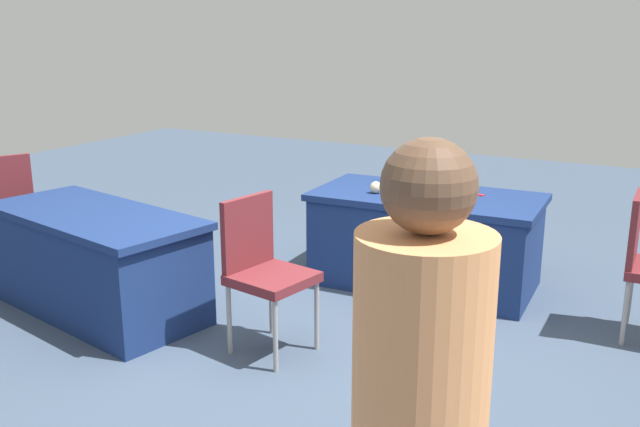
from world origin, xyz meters
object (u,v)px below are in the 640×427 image
object	(u,v)px
table_foreground	(425,239)
yarn_ball	(376,187)
scissors_red	(473,194)
laptop_silver	(421,187)
chair_near_front	(4,203)
table_mid_left	(97,262)
chair_tucked_left	(264,265)

from	to	relation	value
table_foreground	yarn_ball	bearing A→B (deg)	24.10
yarn_ball	scissors_red	bearing A→B (deg)	-154.44
table_foreground	laptop_silver	xyz separation A→B (m)	(0.07, -0.05, 0.40)
table_foreground	scissors_red	xyz separation A→B (m)	(-0.31, -0.16, 0.36)
laptop_silver	yarn_ball	distance (m)	0.36
yarn_ball	scissors_red	size ratio (longest dim) A/B	0.50
table_foreground	chair_near_front	distance (m)	3.42
table_foreground	scissors_red	world-z (taller)	scissors_red
table_mid_left	chair_tucked_left	bearing A→B (deg)	-178.17
table_mid_left	yarn_ball	size ratio (longest dim) A/B	20.03
table_foreground	chair_tucked_left	xyz separation A→B (m)	(0.48, 1.55, 0.19)
table_foreground	table_mid_left	bearing A→B (deg)	40.90
chair_near_front	scissors_red	distance (m)	3.76
chair_near_front	laptop_silver	distance (m)	3.37
laptop_silver	scissors_red	xyz separation A→B (m)	(-0.37, -0.11, -0.04)
table_foreground	laptop_silver	distance (m)	0.41
yarn_ball	table_foreground	bearing A→B (deg)	-155.90
yarn_ball	chair_tucked_left	bearing A→B (deg)	84.78
table_foreground	chair_near_front	xyz separation A→B (m)	(3.16, 1.28, 0.19)
table_mid_left	chair_near_front	bearing A→B (deg)	-13.39
table_mid_left	scissors_red	xyz separation A→B (m)	(-2.15, -1.75, 0.36)
chair_near_front	yarn_ball	world-z (taller)	chair_near_front
laptop_silver	yarn_ball	bearing A→B (deg)	40.21
chair_tucked_left	scissors_red	distance (m)	1.89
table_mid_left	scissors_red	size ratio (longest dim) A/B	10.09
table_foreground	chair_near_front	bearing A→B (deg)	22.01
table_foreground	chair_near_front	size ratio (longest dim) A/B	1.80
chair_near_front	chair_tucked_left	world-z (taller)	chair_near_front
chair_near_front	chair_tucked_left	distance (m)	2.69
table_foreground	chair_near_front	world-z (taller)	chair_near_front
chair_near_front	scissors_red	bearing A→B (deg)	-40.68
laptop_silver	table_mid_left	bearing A→B (deg)	47.19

